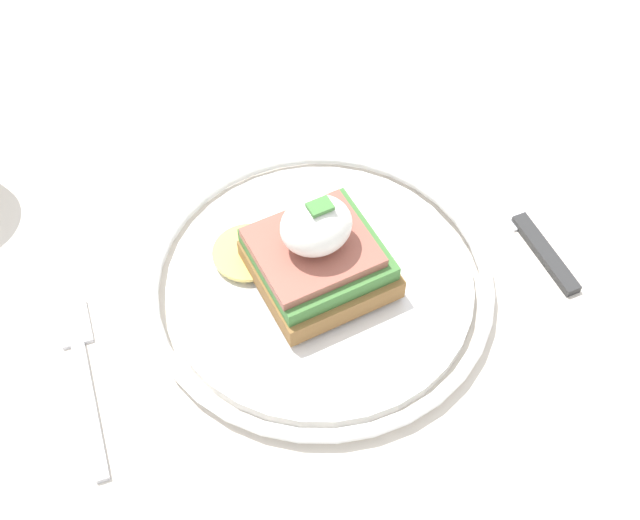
% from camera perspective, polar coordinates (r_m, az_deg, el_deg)
% --- Properties ---
extents(dining_table, '(0.98, 0.78, 0.76)m').
position_cam_1_polar(dining_table, '(0.70, -0.97, -8.81)').
color(dining_table, beige).
rests_on(dining_table, ground_plane).
extents(plate, '(0.26, 0.26, 0.02)m').
position_cam_1_polar(plate, '(0.59, 0.00, -1.55)').
color(plate, white).
rests_on(plate, dining_table).
extents(sandwich, '(0.11, 0.11, 0.08)m').
position_cam_1_polar(sandwich, '(0.57, -0.29, 0.51)').
color(sandwich, olive).
rests_on(sandwich, plate).
extents(fork, '(0.04, 0.14, 0.00)m').
position_cam_1_polar(fork, '(0.58, -16.45, -7.89)').
color(fork, silver).
rests_on(fork, dining_table).
extents(knife, '(0.03, 0.19, 0.01)m').
position_cam_1_polar(knife, '(0.66, 13.90, 2.91)').
color(knife, '#2D2D2D').
rests_on(knife, dining_table).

